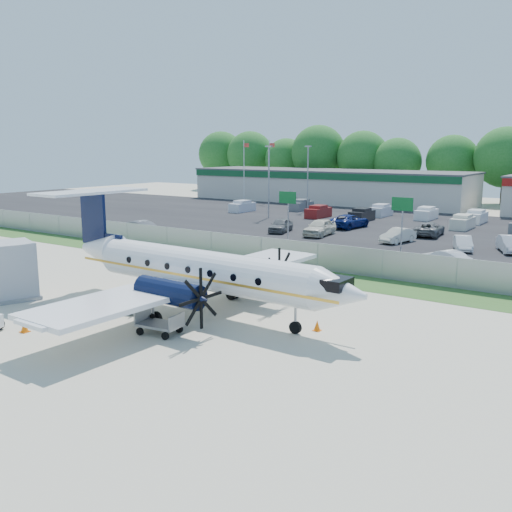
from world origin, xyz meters
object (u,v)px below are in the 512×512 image
Objects in this scene: baggage_cart_far at (126,304)px; service_container at (8,272)px; baggage_cart_near at (160,324)px; aircraft at (197,269)px.

service_container is (-7.86, -1.95, 1.13)m from baggage_cart_far.
baggage_cart_near is at bearing -22.47° from baggage_cart_far.
baggage_cart_near is 0.57× the size of service_container.
service_container reaches higher than baggage_cart_far.
baggage_cart_near is 4.59m from baggage_cart_far.
service_container is at bearing -159.70° from aircraft.
baggage_cart_far is at bearing 13.95° from service_container.
aircraft is at bearing 102.88° from baggage_cart_near.
aircraft reaches higher than baggage_cart_near.
aircraft reaches higher than baggage_cart_far.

